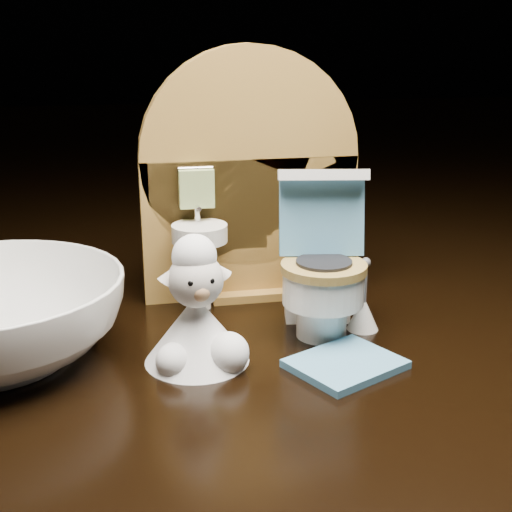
# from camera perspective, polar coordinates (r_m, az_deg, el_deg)

# --- Properties ---
(backdrop_panel) EXTENTS (0.13, 0.05, 0.15)m
(backdrop_panel) POSITION_cam_1_polar(r_m,az_deg,el_deg) (0.43, -0.62, 5.26)
(backdrop_panel) COLOR olive
(backdrop_panel) RESTS_ON ground
(toy_toilet) EXTENTS (0.05, 0.06, 0.09)m
(toy_toilet) POSITION_cam_1_polar(r_m,az_deg,el_deg) (0.39, 5.24, -1.39)
(toy_toilet) COLOR white
(toy_toilet) RESTS_ON ground
(bath_mat) EXTENTS (0.06, 0.06, 0.00)m
(bath_mat) POSITION_cam_1_polar(r_m,az_deg,el_deg) (0.36, 7.17, -8.57)
(bath_mat) COLOR teal
(bath_mat) RESTS_ON ground
(toilet_brush) EXTENTS (0.02, 0.02, 0.04)m
(toilet_brush) POSITION_cam_1_polar(r_m,az_deg,el_deg) (0.40, 8.57, -4.35)
(toilet_brush) COLOR white
(toilet_brush) RESTS_ON ground
(plush_lamb) EXTENTS (0.05, 0.05, 0.07)m
(plush_lamb) POSITION_cam_1_polar(r_m,az_deg,el_deg) (0.35, -4.72, -5.03)
(plush_lamb) COLOR white
(plush_lamb) RESTS_ON ground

